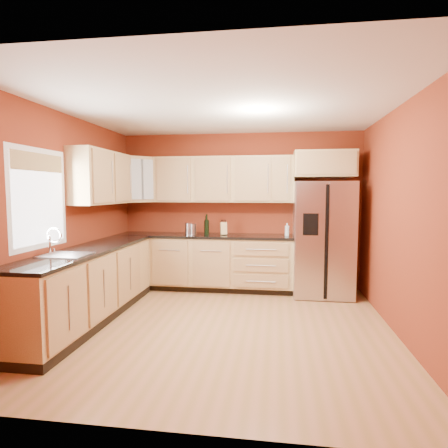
{
  "coord_description": "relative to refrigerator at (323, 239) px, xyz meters",
  "views": [
    {
      "loc": [
        0.64,
        -4.33,
        1.63
      ],
      "look_at": [
        -0.11,
        0.9,
        1.17
      ],
      "focal_mm": 30.0,
      "sensor_mm": 36.0,
      "label": 1
    }
  ],
  "objects": [
    {
      "name": "countertop_back",
      "position": [
        -1.9,
        0.06,
        0.01
      ],
      "size": [
        2.9,
        0.62,
        0.04
      ],
      "primitive_type": "cube",
      "color": "black",
      "rests_on": "base_cabinets_back"
    },
    {
      "name": "corner_upper_cabinet",
      "position": [
        -3.02,
        0.04,
        0.94
      ],
      "size": [
        0.67,
        0.67,
        0.75
      ],
      "primitive_type": "cube",
      "rotation": [
        0.0,
        0.0,
        0.79
      ],
      "color": "#A2834E",
      "rests_on": "wall_back"
    },
    {
      "name": "ceiling",
      "position": [
        -1.35,
        -1.62,
        1.71
      ],
      "size": [
        4.0,
        4.0,
        0.0
      ],
      "primitive_type": "plane",
      "color": "silver",
      "rests_on": "wall_back"
    },
    {
      "name": "sink_faucet",
      "position": [
        -3.04,
        -2.12,
        0.18
      ],
      "size": [
        0.5,
        0.42,
        0.3
      ],
      "primitive_type": null,
      "color": "white",
      "rests_on": "countertop_left"
    },
    {
      "name": "wall_left",
      "position": [
        -3.35,
        -1.62,
        0.41
      ],
      "size": [
        0.04,
        4.0,
        2.6
      ],
      "primitive_type": "cube",
      "color": "maroon",
      "rests_on": "floor"
    },
    {
      "name": "base_cabinets_left",
      "position": [
        -3.05,
        -1.62,
        -0.45
      ],
      "size": [
        0.6,
        2.8,
        0.88
      ],
      "primitive_type": "cube",
      "color": "#A2834E",
      "rests_on": "floor"
    },
    {
      "name": "wall_front",
      "position": [
        -1.35,
        -3.62,
        0.41
      ],
      "size": [
        4.0,
        0.04,
        2.6
      ],
      "primitive_type": "cube",
      "color": "maroon",
      "rests_on": "floor"
    },
    {
      "name": "countertop_left",
      "position": [
        -3.04,
        -1.62,
        0.01
      ],
      "size": [
        0.62,
        2.8,
        0.04
      ],
      "primitive_type": "cube",
      "color": "black",
      "rests_on": "base_cabinets_left"
    },
    {
      "name": "floor",
      "position": [
        -1.35,
        -1.62,
        -0.89
      ],
      "size": [
        4.0,
        4.0,
        0.0
      ],
      "primitive_type": "plane",
      "color": "#A2763E",
      "rests_on": "ground"
    },
    {
      "name": "wall_back",
      "position": [
        -1.35,
        0.38,
        0.41
      ],
      "size": [
        4.0,
        0.04,
        2.6
      ],
      "primitive_type": "cube",
      "color": "maroon",
      "rests_on": "floor"
    },
    {
      "name": "window",
      "position": [
        -3.33,
        -2.12,
        0.66
      ],
      "size": [
        0.03,
        0.9,
        1.0
      ],
      "primitive_type": "cube",
      "color": "white",
      "rests_on": "wall_left"
    },
    {
      "name": "knife_block",
      "position": [
        -1.58,
        0.08,
        0.13
      ],
      "size": [
        0.12,
        0.12,
        0.2
      ],
      "primitive_type": "cube",
      "rotation": [
        0.0,
        0.0,
        0.28
      ],
      "color": "tan",
      "rests_on": "countertop_back"
    },
    {
      "name": "upper_cabinets_left",
      "position": [
        -3.19,
        -0.9,
        0.94
      ],
      "size": [
        0.33,
        1.35,
        0.75
      ],
      "primitive_type": "cube",
      "color": "#A2834E",
      "rests_on": "wall_left"
    },
    {
      "name": "over_fridge_cabinet",
      "position": [
        0.0,
        0.07,
        1.16
      ],
      "size": [
        0.92,
        0.6,
        0.4
      ],
      "primitive_type": "cube",
      "color": "#A2834E",
      "rests_on": "wall_back"
    },
    {
      "name": "base_cabinets_back",
      "position": [
        -1.9,
        0.07,
        -0.45
      ],
      "size": [
        2.9,
        0.6,
        0.88
      ],
      "primitive_type": "cube",
      "color": "#A2834E",
      "rests_on": "floor"
    },
    {
      "name": "canister_right",
      "position": [
        -2.08,
        -0.01,
        0.12
      ],
      "size": [
        0.14,
        0.14,
        0.18
      ],
      "primitive_type": "cylinder",
      "rotation": [
        0.0,
        0.0,
        -0.33
      ],
      "color": "#B1B1B6",
      "rests_on": "countertop_back"
    },
    {
      "name": "upper_cabinets_back",
      "position": [
        -1.6,
        0.21,
        0.94
      ],
      "size": [
        2.3,
        0.33,
        0.75
      ],
      "primitive_type": "cube",
      "color": "#A2834E",
      "rests_on": "wall_back"
    },
    {
      "name": "wine_bottle_b",
      "position": [
        -1.85,
        0.04,
        0.2
      ],
      "size": [
        0.09,
        0.09,
        0.34
      ],
      "primitive_type": null,
      "rotation": [
        0.0,
        0.0,
        0.17
      ],
      "color": "black",
      "rests_on": "countertop_back"
    },
    {
      "name": "refrigerator",
      "position": [
        0.0,
        0.0,
        0.0
      ],
      "size": [
        0.9,
        0.75,
        1.78
      ],
      "primitive_type": "cube",
      "color": "#B1B1B6",
      "rests_on": "floor"
    },
    {
      "name": "wine_bottle_a",
      "position": [
        -1.87,
        0.09,
        0.18
      ],
      "size": [
        0.07,
        0.07,
        0.3
      ],
      "primitive_type": null,
      "rotation": [
        0.0,
        0.0,
        0.05
      ],
      "color": "black",
      "rests_on": "countertop_back"
    },
    {
      "name": "canister_left",
      "position": [
        -2.15,
        0.0,
        0.12
      ],
      "size": [
        0.12,
        0.12,
        0.19
      ],
      "primitive_type": "cylinder",
      "rotation": [
        0.0,
        0.0,
        -0.06
      ],
      "color": "#B1B1B6",
      "rests_on": "countertop_back"
    },
    {
      "name": "wall_right",
      "position": [
        0.65,
        -1.62,
        0.41
      ],
      "size": [
        0.04,
        4.0,
        2.6
      ],
      "primitive_type": "cube",
      "color": "maroon",
      "rests_on": "floor"
    },
    {
      "name": "soap_dispenser",
      "position": [
        -0.55,
        0.1,
        0.13
      ],
      "size": [
        0.08,
        0.08,
        0.2
      ],
      "primitive_type": "cylinder",
      "rotation": [
        0.0,
        0.0,
        0.26
      ],
      "color": "silver",
      "rests_on": "countertop_back"
    }
  ]
}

